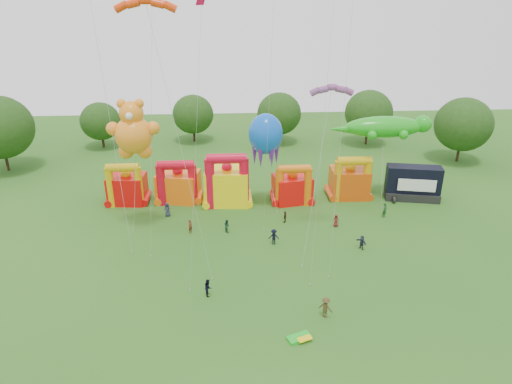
{
  "coord_description": "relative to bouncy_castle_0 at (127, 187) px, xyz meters",
  "views": [
    {
      "loc": [
        -1.46,
        -28.45,
        26.0
      ],
      "look_at": [
        1.35,
        18.0,
        5.94
      ],
      "focal_mm": 32.0,
      "sensor_mm": 36.0,
      "label": 1
    }
  ],
  "objects": [
    {
      "name": "spectator_5",
      "position": [
        28.38,
        -14.13,
        -1.49
      ],
      "size": [
        1.2,
        1.54,
        1.63
      ],
      "primitive_type": "imported",
      "rotation": [
        0.0,
        0.0,
        5.26
      ],
      "color": "#25283E",
      "rests_on": "ground"
    },
    {
      "name": "spectator_9",
      "position": [
        22.01,
        -25.5,
        -1.32
      ],
      "size": [
        1.45,
        1.34,
        1.96
      ],
      "primitive_type": "imported",
      "rotation": [
        0.0,
        0.0,
        2.5
      ],
      "color": "#43371B",
      "rests_on": "ground"
    },
    {
      "name": "spectator_6",
      "position": [
        26.72,
        -8.66,
        -1.51
      ],
      "size": [
        0.91,
        0.77,
        1.59
      ],
      "primitive_type": "imported",
      "rotation": [
        0.0,
        0.0,
        5.88
      ],
      "color": "maroon",
      "rests_on": "ground"
    },
    {
      "name": "folded_kite_bundle",
      "position": [
        19.37,
        -28.23,
        -2.17
      ],
      "size": [
        2.23,
        1.65,
        0.31
      ],
      "color": "green",
      "rests_on": "ground"
    },
    {
      "name": "parafoil_kites",
      "position": [
        9.98,
        -13.29,
        10.07
      ],
      "size": [
        29.37,
        13.67,
        29.45
      ],
      "color": "#EF380B",
      "rests_on": "ground"
    },
    {
      "name": "teddy_bear_kite",
      "position": [
        3.25,
        -7.71,
        9.04
      ],
      "size": [
        5.89,
        4.18,
        15.86
      ],
      "color": "orange",
      "rests_on": "ground"
    },
    {
      "name": "spectator_3",
      "position": [
        18.73,
        -12.49,
        -1.37
      ],
      "size": [
        1.25,
        0.78,
        1.87
      ],
      "primitive_type": "imported",
      "rotation": [
        0.0,
        0.0,
        3.07
      ],
      "color": "black",
      "rests_on": "ground"
    },
    {
      "name": "spectator_2",
      "position": [
        13.43,
        -9.25,
        -1.48
      ],
      "size": [
        0.92,
        1.0,
        1.64
      ],
      "primitive_type": "imported",
      "rotation": [
        0.0,
        0.0,
        2.06
      ],
      "color": "#1B442F",
      "rests_on": "ground"
    },
    {
      "name": "octopus_kite",
      "position": [
        18.7,
        -2.26,
        6.03
      ],
      "size": [
        4.34,
        4.65,
        12.66
      ],
      "color": "blue",
      "rests_on": "ground"
    },
    {
      "name": "ground",
      "position": [
        15.43,
        -29.16,
        -2.3
      ],
      "size": [
        160.0,
        160.0,
        0.0
      ],
      "primitive_type": "plane",
      "color": "#225919",
      "rests_on": "ground"
    },
    {
      "name": "bouncy_castle_4",
      "position": [
        30.52,
        0.13,
        0.1
      ],
      "size": [
        5.24,
        4.24,
        6.34
      ],
      "color": "#D2470B",
      "rests_on": "ground"
    },
    {
      "name": "stage_trailer",
      "position": [
        39.03,
        -1.03,
        -0.02
      ],
      "size": [
        7.63,
        4.14,
        4.77
      ],
      "color": "black",
      "rests_on": "ground"
    },
    {
      "name": "spectator_0",
      "position": [
        5.85,
        -4.54,
        -1.38
      ],
      "size": [
        1.01,
        0.76,
        1.85
      ],
      "primitive_type": "imported",
      "rotation": [
        0.0,
        0.0,
        -0.21
      ],
      "color": "#272E42",
      "rests_on": "ground"
    },
    {
      "name": "diamond_kites",
      "position": [
        17.24,
        -13.21,
        14.71
      ],
      "size": [
        21.1,
        18.72,
        43.42
      ],
      "color": "#E90A44",
      "rests_on": "ground"
    },
    {
      "name": "bouncy_castle_0",
      "position": [
        0.0,
        0.0,
        0.0
      ],
      "size": [
        5.07,
        4.22,
        6.04
      ],
      "color": "red",
      "rests_on": "ground"
    },
    {
      "name": "spectator_7",
      "position": [
        33.49,
        -6.44,
        -1.32
      ],
      "size": [
        0.84,
        0.84,
        1.96
      ],
      "primitive_type": "imported",
      "rotation": [
        0.0,
        0.0,
        0.79
      ],
      "color": "#1C4620",
      "rests_on": "ground"
    },
    {
      "name": "spectator_8",
      "position": [
        11.64,
        -21.7,
        -1.45
      ],
      "size": [
        0.76,
        0.92,
        1.72
      ],
      "primitive_type": "imported",
      "rotation": [
        0.0,
        0.0,
        1.71
      ],
      "color": "black",
      "rests_on": "ground"
    },
    {
      "name": "spectator_4",
      "position": [
        20.65,
        -7.16,
        -1.54
      ],
      "size": [
        0.72,
        0.98,
        1.54
      ],
      "primitive_type": "imported",
      "rotation": [
        0.0,
        0.0,
        4.28
      ],
      "color": "#402D19",
      "rests_on": "ground"
    },
    {
      "name": "tree_ring",
      "position": [
        14.26,
        -28.55,
        3.95
      ],
      "size": [
        123.14,
        125.23,
        12.07
      ],
      "color": "#352314",
      "rests_on": "ground"
    },
    {
      "name": "bouncy_castle_1",
      "position": [
        6.85,
        0.41,
        0.05
      ],
      "size": [
        6.19,
        5.38,
        6.22
      ],
      "color": "#F5610D",
      "rests_on": "ground"
    },
    {
      "name": "bouncy_castle_2",
      "position": [
        13.53,
        -0.97,
        0.53
      ],
      "size": [
        6.06,
        5.01,
        7.52
      ],
      "color": "yellow",
      "rests_on": "ground"
    },
    {
      "name": "bouncy_castle_3",
      "position": [
        22.34,
        -1.05,
        -0.11
      ],
      "size": [
        5.48,
        4.73,
        5.76
      ],
      "color": "red",
      "rests_on": "ground"
    },
    {
      "name": "spectator_1",
      "position": [
        9.09,
        -9.19,
        -1.45
      ],
      "size": [
        0.71,
        0.74,
        1.71
      ],
      "primitive_type": "imported",
      "rotation": [
        0.0,
        0.0,
        0.88
      ],
      "color": "#612B1B",
      "rests_on": "ground"
    },
    {
      "name": "gecko_kite",
      "position": [
        34.46,
        -0.24,
        6.87
      ],
      "size": [
        13.8,
        6.02,
        11.61
      ],
      "color": "#1CA417",
      "rests_on": "ground"
    }
  ]
}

